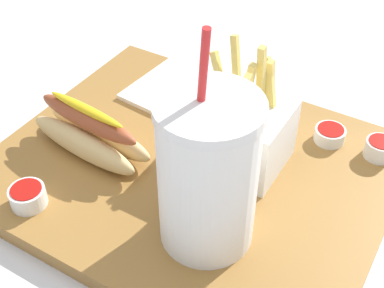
# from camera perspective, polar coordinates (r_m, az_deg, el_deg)

# --- Properties ---
(ground_plane) EXTENTS (2.40, 2.40, 0.02)m
(ground_plane) POSITION_cam_1_polar(r_m,az_deg,el_deg) (0.61, -0.00, -4.26)
(ground_plane) COLOR silver
(food_tray) EXTENTS (0.42, 0.35, 0.02)m
(food_tray) POSITION_cam_1_polar(r_m,az_deg,el_deg) (0.60, -0.00, -2.91)
(food_tray) COLOR olive
(food_tray) RESTS_ON ground_plane
(soda_cup) EXTENTS (0.09, 0.09, 0.22)m
(soda_cup) POSITION_cam_1_polar(r_m,az_deg,el_deg) (0.46, 1.71, -3.30)
(soda_cup) COLOR white
(soda_cup) RESTS_ON food_tray
(fries_basket) EXTENTS (0.10, 0.08, 0.15)m
(fries_basket) POSITION_cam_1_polar(r_m,az_deg,el_deg) (0.57, 5.09, 1.43)
(fries_basket) COLOR white
(fries_basket) RESTS_ON food_tray
(hot_dog_1) EXTENTS (0.16, 0.07, 0.06)m
(hot_dog_1) POSITION_cam_1_polar(r_m,az_deg,el_deg) (0.60, -10.98, 1.16)
(hot_dog_1) COLOR #DBB775
(hot_dog_1) RESTS_ON food_tray
(ketchup_cup_1) EXTENTS (0.04, 0.04, 0.02)m
(ketchup_cup_1) POSITION_cam_1_polar(r_m,az_deg,el_deg) (0.63, 14.67, 1.05)
(ketchup_cup_1) COLOR white
(ketchup_cup_1) RESTS_ON food_tray
(ketchup_cup_2) EXTENTS (0.04, 0.04, 0.02)m
(ketchup_cup_2) POSITION_cam_1_polar(r_m,az_deg,el_deg) (0.56, -17.33, -5.35)
(ketchup_cup_2) COLOR white
(ketchup_cup_2) RESTS_ON food_tray
(ketchup_cup_3) EXTENTS (0.03, 0.03, 0.02)m
(ketchup_cup_3) POSITION_cam_1_polar(r_m,az_deg,el_deg) (0.63, 19.62, -0.40)
(ketchup_cup_3) COLOR white
(ketchup_cup_3) RESTS_ON food_tray
(napkin_stack) EXTENTS (0.13, 0.13, 0.01)m
(napkin_stack) POSITION_cam_1_polar(r_m,az_deg,el_deg) (0.70, -1.18, 5.94)
(napkin_stack) COLOR white
(napkin_stack) RESTS_ON food_tray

